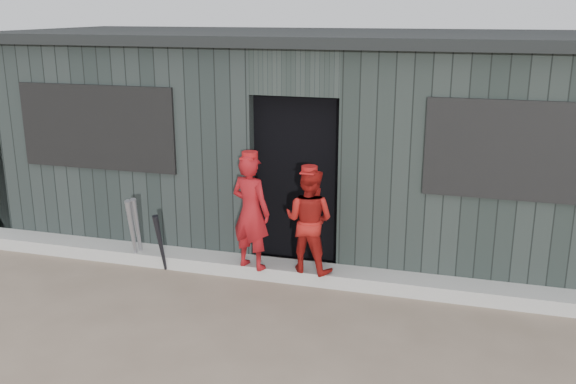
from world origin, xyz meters
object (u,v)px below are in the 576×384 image
(bat_mid, at_px, (133,233))
(player_grey_back, at_px, (332,209))
(dugout, at_px, (324,136))
(player_red_left, at_px, (251,212))
(bat_right, at_px, (160,243))
(player_red_right, at_px, (309,220))
(bat_left, at_px, (138,231))

(bat_mid, height_order, player_grey_back, player_grey_back)
(player_grey_back, distance_m, dugout, 1.26)
(player_red_left, bearing_deg, bat_right, 22.17)
(dugout, bearing_deg, player_grey_back, -71.60)
(player_red_right, xyz_separation_m, player_grey_back, (0.09, 0.74, -0.08))
(bat_left, distance_m, bat_right, 0.37)
(bat_mid, height_order, player_red_left, player_red_left)
(bat_mid, relative_size, player_grey_back, 0.68)
(bat_left, distance_m, player_red_left, 1.45)
(bat_left, xyz_separation_m, player_red_left, (1.40, -0.03, 0.36))
(player_red_right, bearing_deg, bat_right, 16.07)
(bat_left, height_order, player_grey_back, player_grey_back)
(bat_right, distance_m, dugout, 2.58)
(player_red_right, xyz_separation_m, dugout, (-0.25, 1.76, 0.57))
(bat_right, bearing_deg, bat_left, 161.79)
(bat_mid, distance_m, dugout, 2.75)
(bat_mid, height_order, player_red_right, player_red_right)
(bat_mid, bearing_deg, dugout, 46.50)
(player_grey_back, bearing_deg, bat_right, 3.24)
(bat_left, bearing_deg, bat_mid, -105.50)
(bat_left, bearing_deg, player_red_right, 1.54)
(player_red_left, bearing_deg, player_grey_back, -112.97)
(player_grey_back, bearing_deg, player_red_right, 59.25)
(bat_left, bearing_deg, dugout, 45.62)
(player_red_right, bearing_deg, dugout, -71.51)
(player_red_right, height_order, player_grey_back, player_red_right)
(bat_right, height_order, dugout, dugout)
(dugout, bearing_deg, player_red_right, -81.91)
(bat_right, xyz_separation_m, player_red_left, (1.06, 0.08, 0.44))
(bat_left, distance_m, dugout, 2.69)
(player_grey_back, height_order, dugout, dugout)
(player_grey_back, bearing_deg, bat_mid, -1.60)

